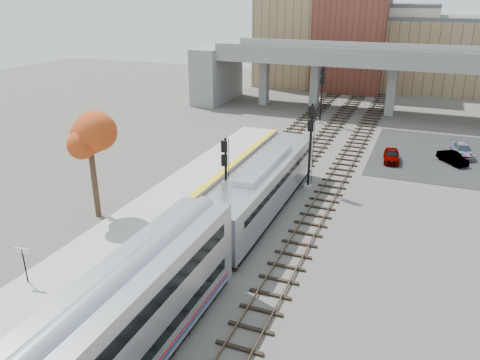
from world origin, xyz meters
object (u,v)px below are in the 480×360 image
Objects in this scene: signal_mast_near at (226,183)px; car_b at (453,158)px; car_c at (462,150)px; car_a at (392,155)px; signal_mast_far at (321,95)px; signal_mast_mid at (310,146)px; locomotive at (264,186)px; tree at (89,135)px.

signal_mast_near is 26.41m from car_b.
car_a is at bearing -156.46° from car_c.
car_c is (17.18, -7.80, -3.15)m from signal_mast_far.
signal_mast_near is at bearing -114.81° from signal_mast_mid.
locomotive is 5.31× the size of car_b.
signal_mast_far reaches higher than signal_mast_near.
tree is (-9.67, -34.18, 2.73)m from signal_mast_far.
signal_mast_mid is (4.10, 8.87, 0.69)m from signal_mast_near.
car_a reaches higher than car_b.
signal_mast_near is 1.73× the size of car_a.
signal_mast_near is (-2.10, -2.70, 0.93)m from locomotive.
locomotive is 2.49× the size of signal_mast_mid.
locomotive is at bearing -136.22° from car_c.
signal_mast_far is 1.68× the size of car_c.
signal_mast_near is 29.31m from car_c.
signal_mast_far is 19.13m from car_c.
car_c is (17.18, 23.61, -2.52)m from signal_mast_near.
signal_mast_far is 0.85× the size of tree.
locomotive reaches higher than car_a.
signal_mast_near reaches higher than car_a.
tree is at bearing -138.83° from car_a.
signal_mast_far is at bearing 100.31° from signal_mast_mid.
car_c is at bearing 53.96° from signal_mast_near.
car_b is (14.07, 18.02, -1.65)m from locomotive.
car_a is 0.86× the size of car_c.
signal_mast_mid reaches higher than car_b.
signal_mast_near reaches higher than car_b.
signal_mast_near is 31.41m from signal_mast_far.
signal_mast_far is (-2.10, 28.71, 1.56)m from locomotive.
signal_mast_far is 16.45m from car_a.
locomotive is 2.52× the size of signal_mast_far.
car_c is at bearing 27.72° from car_a.
signal_mast_mid is at bearing 40.20° from tree.
car_a is (8.24, 16.31, -1.58)m from locomotive.
car_c is (26.85, 26.38, -5.88)m from tree.
car_a is (6.24, 10.14, -3.20)m from signal_mast_mid.
signal_mast_mid reaches higher than signal_mast_near.
car_c is (15.08, 20.91, -1.59)m from locomotive.
car_a is at bearing -50.17° from signal_mast_far.
car_b is (25.85, 23.49, -5.94)m from tree.
signal_mast_near is at bearing -165.83° from car_b.
car_a is at bearing 63.19° from locomotive.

